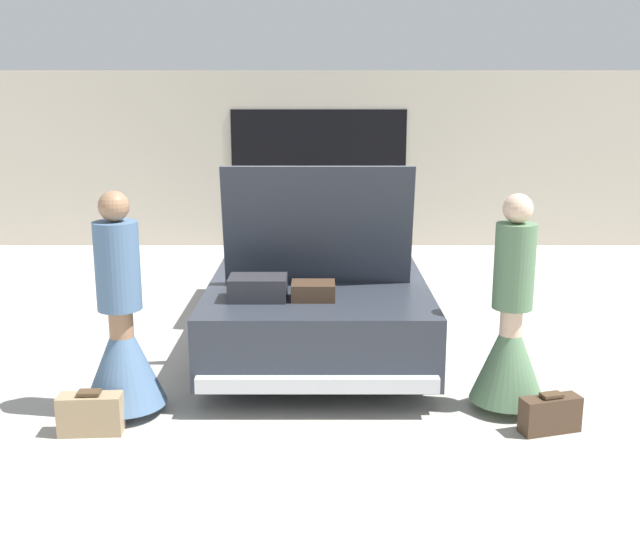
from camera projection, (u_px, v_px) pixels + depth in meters
ground_plane at (320, 318)px, 8.37m from camera, size 40.00×40.00×0.00m
garage_wall_back at (321, 160)px, 12.07m from camera, size 12.00×0.14×2.80m
car at (320, 269)px, 8.27m from camera, size 2.01×5.30×1.85m
person_left at (124, 337)px, 5.76m from camera, size 0.64×0.64×1.76m
person_right at (513, 335)px, 5.83m from camera, size 0.59×0.59×1.73m
suitcase_beside_left_person at (93, 413)px, 5.52m from camera, size 0.47×0.21×0.33m
suitcase_beside_right_person at (552, 414)px, 5.54m from camera, size 0.48×0.28×0.30m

